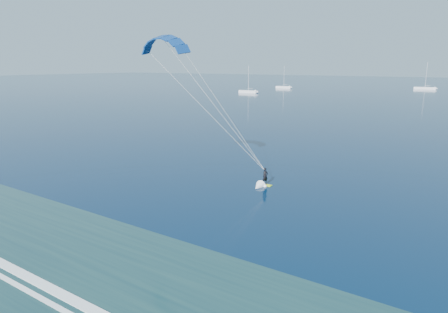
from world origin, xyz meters
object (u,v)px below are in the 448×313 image
kitesurfer_rig (215,106)px  sailboat_0 (248,91)px  sailboat_2 (425,88)px  sailboat_1 (284,87)px

kitesurfer_rig → sailboat_0: kitesurfer_rig is taller
sailboat_0 → sailboat_2: sailboat_2 is taller
kitesurfer_rig → sailboat_2: size_ratio=1.22×
kitesurfer_rig → sailboat_1: 183.16m
kitesurfer_rig → sailboat_1: kitesurfer_rig is taller
kitesurfer_rig → sailboat_0: 144.99m
kitesurfer_rig → sailboat_2: (-6.39, 201.57, -8.14)m
sailboat_0 → sailboat_2: (63.88, 75.01, 0.01)m
kitesurfer_rig → sailboat_0: bearing=119.0°
sailboat_1 → sailboat_2: 73.82m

